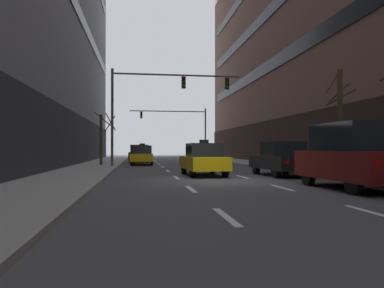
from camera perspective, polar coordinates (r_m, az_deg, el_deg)
The scene contains 30 objects.
ground_plane at distance 15.64m, azimuth 4.10°, elevation -5.66°, with size 120.00×120.00×0.00m, color #424247.
sidewalk_left at distance 15.60m, azimuth -19.83°, elevation -5.38°, with size 3.39×80.00×0.14m, color gray.
sidewalk_right at distance 18.13m, azimuth 24.50°, elevation -4.69°, with size 3.39×80.00×0.14m, color gray.
lane_stripe_l1_s2 at distance 7.55m, azimuth 5.25°, elevation -11.01°, with size 0.16×2.00×0.01m, color silver.
lane_stripe_l1_s3 at distance 12.42m, azimuth -0.14°, elevation -6.94°, with size 0.16×2.00×0.01m, color silver.
lane_stripe_l1_s4 at distance 17.37m, azimuth -2.45°, elevation -5.15°, with size 0.16×2.00×0.01m, color silver.
lane_stripe_l1_s5 at distance 22.34m, azimuth -3.73°, elevation -4.15°, with size 0.16×2.00×0.01m, color silver.
lane_stripe_l1_s6 at distance 27.32m, azimuth -4.54°, elevation -3.52°, with size 0.16×2.00×0.01m, color silver.
lane_stripe_l1_s7 at distance 32.30m, azimuth -5.10°, elevation -3.08°, with size 0.16×2.00×0.01m, color silver.
lane_stripe_l1_s8 at distance 37.29m, azimuth -5.51°, elevation -2.75°, with size 0.16×2.00×0.01m, color silver.
lane_stripe_l1_s9 at distance 42.29m, azimuth -5.82°, elevation -2.51°, with size 0.16×2.00×0.01m, color silver.
lane_stripe_l1_s10 at distance 47.28m, azimuth -6.07°, elevation -2.31°, with size 0.16×2.00×0.01m, color silver.
lane_stripe_l2_s2 at distance 8.83m, azimuth 25.96°, elevation -9.44°, with size 0.16×2.00×0.01m, color silver.
lane_stripe_l2_s3 at distance 13.24m, azimuth 13.65°, elevation -6.53°, with size 0.16×2.00×0.01m, color silver.
lane_stripe_l2_s4 at distance 17.96m, azimuth 7.69°, elevation -5.00°, with size 0.16×2.00×0.01m, color silver.
lane_stripe_l2_s5 at distance 22.80m, azimuth 4.25°, elevation -4.08°, with size 0.16×2.00×0.01m, color silver.
lane_stripe_l2_s6 at distance 27.70m, azimuth 2.03°, elevation -3.48°, with size 0.16×2.00×0.01m, color silver.
lane_stripe_l2_s7 at distance 32.63m, azimuth 0.47°, elevation -3.06°, with size 0.16×2.00×0.01m, color silver.
lane_stripe_l2_s8 at distance 37.57m, azimuth -0.67°, elevation -2.74°, with size 0.16×2.00×0.01m, color silver.
lane_stripe_l2_s9 at distance 42.53m, azimuth -1.55°, elevation -2.50°, with size 0.16×2.00×0.01m, color silver.
lane_stripe_l2_s10 at distance 47.50m, azimuth -2.25°, elevation -2.31°, with size 0.16×2.00×0.01m, color silver.
car_driving_0 at distance 36.50m, azimuth -8.06°, elevation -1.48°, with size 2.06×4.61×1.71m.
taxi_driving_1 at distance 18.61m, azimuth 1.77°, elevation -2.41°, with size 1.93×4.35×1.79m.
taxi_driving_2 at distance 30.81m, azimuth -7.64°, elevation -1.74°, with size 1.95×4.31×1.76m.
car_parked_1 at distance 13.44m, azimuth 23.27°, elevation -1.74°, with size 2.02×4.60×2.20m.
car_parked_2 at distance 18.93m, azimuth 13.58°, elevation -2.26°, with size 1.97×4.53×1.69m.
traffic_signal_0 at distance 26.59m, azimuth -5.38°, elevation 7.37°, with size 9.20×0.35×6.79m.
traffic_signal_1 at distance 47.31m, azimuth -1.51°, elevation 3.27°, with size 9.70×0.35×6.36m.
street_tree_0 at distance 18.93m, azimuth 21.77°, elevation 3.48°, with size 1.54×1.11×5.07m.
street_tree_1 at distance 28.43m, azimuth -13.67°, elevation 1.02°, with size 1.52×2.12×3.89m.
Camera 1 is at (-3.31, -15.23, 1.36)m, focal length 34.73 mm.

